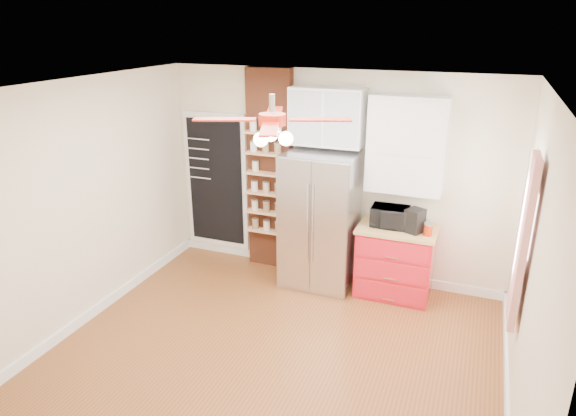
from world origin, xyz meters
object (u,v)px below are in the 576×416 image
at_px(toaster_oven, 390,217).
at_px(coffee_maker, 415,221).
at_px(canister_left, 428,230).
at_px(fridge, 320,220).
at_px(ceiling_fan, 272,120).
at_px(pantry_jar_oats, 255,166).
at_px(red_cabinet, 395,261).

bearing_deg(toaster_oven, coffee_maker, -15.68).
relative_size(coffee_maker, canister_left, 2.14).
bearing_deg(toaster_oven, canister_left, -16.10).
height_order(coffee_maker, canister_left, coffee_maker).
bearing_deg(fridge, canister_left, -3.13).
relative_size(fridge, ceiling_fan, 1.25).
xyz_separation_m(fridge, pantry_jar_oats, (-0.96, 0.16, 0.56)).
xyz_separation_m(fridge, canister_left, (1.33, -0.07, 0.09)).
bearing_deg(pantry_jar_oats, ceiling_fan, -60.68).
distance_m(fridge, coffee_maker, 1.18).
xyz_separation_m(red_cabinet, pantry_jar_oats, (-1.93, 0.11, 0.99)).
bearing_deg(fridge, toaster_oven, 3.29).
relative_size(fridge, canister_left, 13.16).
height_order(ceiling_fan, canister_left, ceiling_fan).
distance_m(red_cabinet, pantry_jar_oats, 2.17).
bearing_deg(toaster_oven, ceiling_fan, -117.25).
height_order(red_cabinet, ceiling_fan, ceiling_fan).
relative_size(toaster_oven, canister_left, 3.38).
xyz_separation_m(red_cabinet, coffee_maker, (0.20, -0.08, 0.59)).
bearing_deg(coffee_maker, ceiling_fan, -100.35).
relative_size(fridge, pantry_jar_oats, 13.04).
distance_m(red_cabinet, coffee_maker, 0.63).
xyz_separation_m(fridge, toaster_oven, (0.87, 0.05, 0.15)).
xyz_separation_m(canister_left, pantry_jar_oats, (-2.29, 0.23, 0.47)).
height_order(fridge, coffee_maker, fridge).
relative_size(red_cabinet, toaster_oven, 2.09).
xyz_separation_m(coffee_maker, pantry_jar_oats, (-2.13, 0.19, 0.40)).
relative_size(fridge, toaster_oven, 3.90).
height_order(ceiling_fan, toaster_oven, ceiling_fan).
height_order(ceiling_fan, pantry_jar_oats, ceiling_fan).
xyz_separation_m(ceiling_fan, pantry_jar_oats, (-1.01, 1.79, -0.98)).
xyz_separation_m(ceiling_fan, canister_left, (1.28, 1.56, -1.46)).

